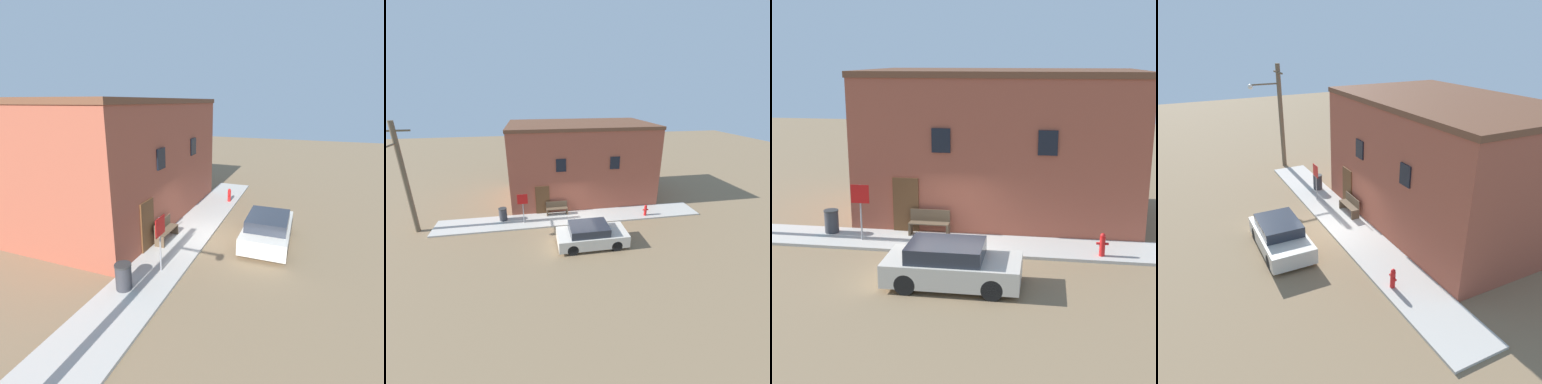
{
  "view_description": "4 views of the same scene",
  "coord_description": "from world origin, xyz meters",
  "views": [
    {
      "loc": [
        -11.92,
        -3.66,
        6.0
      ],
      "look_at": [
        0.4,
        1.06,
        2.0
      ],
      "focal_mm": 28.0,
      "sensor_mm": 36.0,
      "label": 1
    },
    {
      "loc": [
        -2.46,
        -15.11,
        8.41
      ],
      "look_at": [
        0.4,
        1.06,
        2.0
      ],
      "focal_mm": 24.0,
      "sensor_mm": 36.0,
      "label": 2
    },
    {
      "loc": [
        3.2,
        -17.05,
        6.6
      ],
      "look_at": [
        0.4,
        1.06,
        2.0
      ],
      "focal_mm": 50.0,
      "sensor_mm": 36.0,
      "label": 3
    },
    {
      "loc": [
        14.74,
        -6.05,
        9.0
      ],
      "look_at": [
        0.4,
        1.06,
        2.0
      ],
      "focal_mm": 35.0,
      "sensor_mm": 36.0,
      "label": 4
    }
  ],
  "objects": [
    {
      "name": "ground_plane",
      "position": [
        0.0,
        0.0,
        0.0
      ],
      "size": [
        80.0,
        80.0,
        0.0
      ],
      "primitive_type": "plane",
      "color": "#846B4C"
    },
    {
      "name": "sidewalk",
      "position": [
        0.0,
        1.06,
        0.05
      ],
      "size": [
        18.46,
        2.12,
        0.11
      ],
      "color": "#BCB7AD",
      "rests_on": "ground"
    },
    {
      "name": "brick_building",
      "position": [
        1.33,
        5.51,
        3.07
      ],
      "size": [
        11.23,
        6.91,
        6.14
      ],
      "color": "#9E4C38",
      "rests_on": "ground"
    },
    {
      "name": "fire_hydrant",
      "position": [
        5.21,
        0.45,
        0.51
      ],
      "size": [
        0.41,
        0.19,
        0.8
      ],
      "color": "red",
      "rests_on": "sidewalk"
    },
    {
      "name": "stop_sign",
      "position": [
        -3.36,
        0.81,
        1.56
      ],
      "size": [
        0.68,
        0.06,
        2.08
      ],
      "color": "gray",
      "rests_on": "sidewalk"
    },
    {
      "name": "bench",
      "position": [
        -1.03,
        1.77,
        0.57
      ],
      "size": [
        1.52,
        0.44,
        0.95
      ],
      "color": "brown",
      "rests_on": "sidewalk"
    },
    {
      "name": "trash_bin",
      "position": [
        -4.78,
        1.46,
        0.56
      ],
      "size": [
        0.55,
        0.55,
        0.89
      ],
      "color": "#333338",
      "rests_on": "sidewalk"
    },
    {
      "name": "parked_car",
      "position": [
        0.56,
        -2.44,
        0.64
      ],
      "size": [
        4.04,
        1.9,
        1.33
      ],
      "color": "black",
      "rests_on": "ground"
    }
  ]
}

